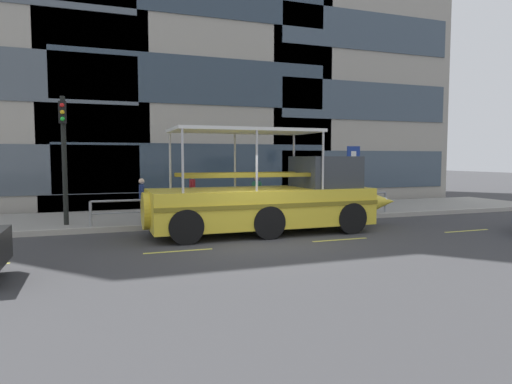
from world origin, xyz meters
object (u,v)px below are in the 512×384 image
object	(u,v)px
pedestrian_mid_right	(192,190)
pedestrian_near_stern	(142,195)
parking_sign	(353,168)
pedestrian_near_bow	(318,187)
pedestrian_mid_left	(257,191)
traffic_light_pole	(64,148)
duck_tour_boat	(275,199)

from	to	relation	value
pedestrian_mid_right	pedestrian_near_stern	distance (m)	1.99
parking_sign	pedestrian_near_bow	size ratio (longest dim) A/B	1.56
pedestrian_near_bow	pedestrian_mid_left	bearing A→B (deg)	165.11
traffic_light_pole	pedestrian_mid_right	size ratio (longest dim) A/B	2.57
traffic_light_pole	pedestrian_mid_left	world-z (taller)	traffic_light_pole
traffic_light_pole	duck_tour_boat	size ratio (longest dim) A/B	0.48
parking_sign	pedestrian_mid_right	size ratio (longest dim) A/B	1.63
parking_sign	duck_tour_boat	bearing A→B (deg)	-150.47
traffic_light_pole	pedestrian_near_bow	xyz separation A→B (m)	(9.58, 0.29, -1.54)
pedestrian_mid_right	pedestrian_near_stern	xyz separation A→B (m)	(-1.95, -0.41, -0.10)
traffic_light_pole	pedestrian_near_bow	world-z (taller)	traffic_light_pole
pedestrian_mid_left	duck_tour_boat	bearing A→B (deg)	-100.53
duck_tour_boat	pedestrian_near_bow	xyz separation A→B (m)	(3.12, 2.99, 0.15)
duck_tour_boat	pedestrian_mid_right	size ratio (longest dim) A/B	5.33
parking_sign	duck_tour_boat	distance (m)	5.25
traffic_light_pole	pedestrian_mid_right	bearing A→B (deg)	11.65
duck_tour_boat	pedestrian_near_bow	bearing A→B (deg)	43.82
pedestrian_mid_left	pedestrian_near_stern	bearing A→B (deg)	-174.64
traffic_light_pole	parking_sign	size ratio (longest dim) A/B	1.57
parking_sign	pedestrian_near_stern	bearing A→B (deg)	175.49
duck_tour_boat	pedestrian_near_stern	distance (m)	5.07
parking_sign	pedestrian_mid_left	distance (m)	4.08
duck_tour_boat	pedestrian_near_bow	distance (m)	4.32
traffic_light_pole	parking_sign	bearing A→B (deg)	-0.80
traffic_light_pole	pedestrian_near_bow	bearing A→B (deg)	1.76
pedestrian_near_bow	pedestrian_mid_right	xyz separation A→B (m)	(-5.10, 0.63, -0.04)
parking_sign	traffic_light_pole	bearing A→B (deg)	179.20
duck_tour_boat	pedestrian_near_stern	xyz separation A→B (m)	(-3.93, 3.21, 0.01)
traffic_light_pole	pedestrian_mid_left	bearing A→B (deg)	7.53
pedestrian_near_stern	duck_tour_boat	bearing A→B (deg)	-39.23
traffic_light_pole	pedestrian_near_stern	xyz separation A→B (m)	(2.53, 0.51, -1.68)
parking_sign	pedestrian_mid_left	bearing A→B (deg)	163.97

